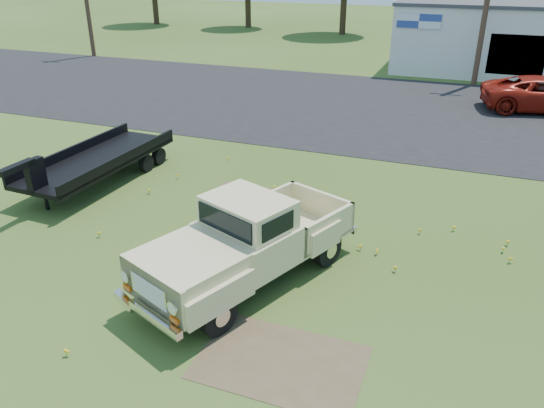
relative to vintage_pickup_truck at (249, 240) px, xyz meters
The scene contains 7 objects.
ground 1.25m from the vintage_pickup_truck, 82.53° to the left, with size 140.00×140.00×0.00m, color #344D18.
asphalt_lot 15.74m from the vintage_pickup_truck, 89.66° to the left, with size 90.00×14.00×0.02m, color black.
dirt_patch_a 2.97m from the vintage_pickup_truck, 55.16° to the right, with size 3.00×2.00×0.01m, color brown.
dirt_patch_b 4.73m from the vintage_pickup_truck, 114.36° to the left, with size 2.20×1.60×0.01m, color brown.
commercial_building 28.39m from the vintage_pickup_truck, 77.60° to the left, with size 14.20×8.20×4.15m.
vintage_pickup_truck is the anchor object (origin of this frame).
flatbed_trailer 7.71m from the vintage_pickup_truck, 152.17° to the left, with size 2.05×6.14×1.67m, color black, non-canonical shape.
Camera 1 is at (4.02, -10.05, 6.75)m, focal length 35.00 mm.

